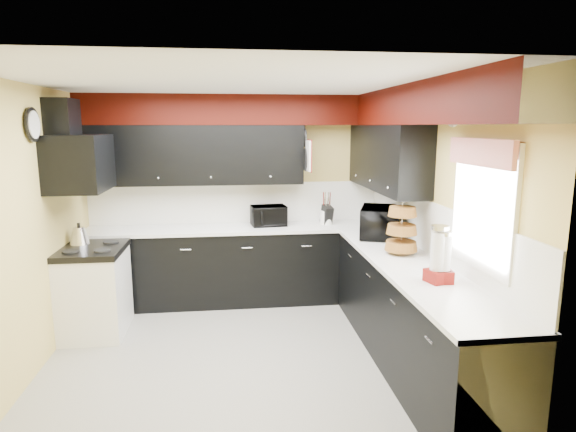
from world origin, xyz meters
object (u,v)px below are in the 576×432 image
(toaster_oven, at_px, (269,216))
(microwave, at_px, (380,222))
(knife_block, at_px, (327,215))
(utensil_crock, at_px, (327,217))
(kettle, at_px, (79,236))

(toaster_oven, relative_size, microwave, 0.71)
(knife_block, bearing_deg, utensil_crock, 77.72)
(utensil_crock, xyz_separation_m, knife_block, (0.00, -0.01, 0.03))
(microwave, bearing_deg, toaster_oven, 76.97)
(toaster_oven, bearing_deg, knife_block, -8.77)
(kettle, bearing_deg, microwave, -2.51)
(toaster_oven, bearing_deg, kettle, -169.59)
(microwave, bearing_deg, knife_block, 51.45)
(toaster_oven, distance_m, knife_block, 0.72)
(microwave, relative_size, kettle, 2.96)
(kettle, bearing_deg, knife_block, 12.08)
(utensil_crock, bearing_deg, knife_block, -90.00)
(knife_block, relative_size, kettle, 1.17)
(toaster_oven, height_order, kettle, toaster_oven)
(microwave, relative_size, utensil_crock, 3.46)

